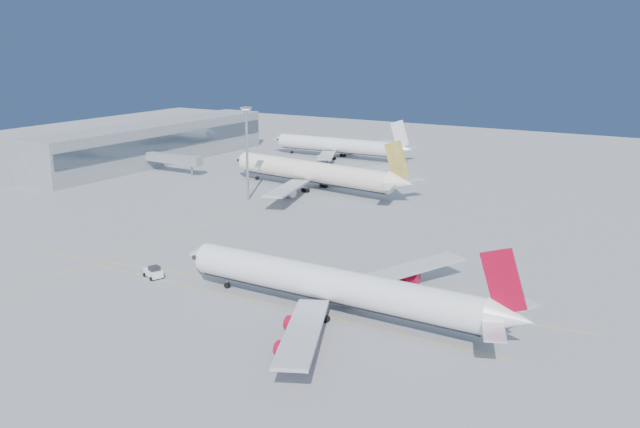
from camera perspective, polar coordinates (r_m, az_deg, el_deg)
The scene contains 9 objects.
ground at distance 143.95m, azimuth -2.79°, elevation -5.04°, with size 500.00×500.00×0.00m, color slate.
terminal at distance 277.59m, azimuth -13.06°, elevation 5.55°, with size 18.40×110.00×15.00m.
jet_bridge at distance 253.84m, azimuth -11.47°, elevation 4.32°, with size 23.60×3.60×6.90m.
taxiway_lines at distance 156.93m, azimuth -6.01°, elevation -3.46°, with size 118.86×140.00×0.02m.
airliner_virgin at distance 123.58m, azimuth 1.43°, elevation -5.82°, with size 68.18×61.34×16.84m.
airliner_etihad at distance 222.15m, azimuth -0.34°, elevation 3.36°, with size 71.16×65.15×18.60m.
airliner_third at distance 280.97m, azimuth 1.54°, elevation 5.50°, with size 61.93×57.30×16.66m.
pushback_tug at distance 146.75m, azimuth -13.18°, elevation -4.54°, with size 5.06×4.05×2.55m.
light_mast at distance 208.24m, azimuth -5.87°, elevation 5.46°, with size 2.35×2.35×27.21m.
Camera 1 is at (75.30, -113.20, 47.29)m, focal length 40.00 mm.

